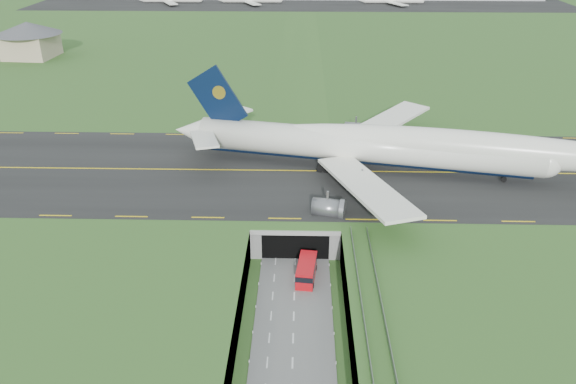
{
  "coord_description": "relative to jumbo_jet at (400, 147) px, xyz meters",
  "views": [
    {
      "loc": [
        0.9,
        -76.56,
        56.08
      ],
      "look_at": [
        -1.62,
        20.0,
        7.54
      ],
      "focal_mm": 35.0,
      "sensor_mm": 36.0,
      "label": 1
    }
  ],
  "objects": [
    {
      "name": "trench_road",
      "position": [
        -21.57,
        -40.4,
        -11.72
      ],
      "size": [
        12.0,
        75.0,
        0.2
      ],
      "primitive_type": "cube",
      "color": "slate",
      "rests_on": "ground"
    },
    {
      "name": "ground",
      "position": [
        -21.57,
        -32.9,
        -11.82
      ],
      "size": [
        900.0,
        900.0,
        0.0
      ],
      "primitive_type": "plane",
      "color": "#2B5020",
      "rests_on": "ground"
    },
    {
      "name": "service_building",
      "position": [
        -123.46,
        101.94,
        2.0
      ],
      "size": [
        25.93,
        25.93,
        13.21
      ],
      "rotation": [
        0.0,
        0.0,
        -0.07
      ],
      "color": "tan",
      "rests_on": "ground"
    },
    {
      "name": "shuttle_tram",
      "position": [
        -19.6,
        -30.69,
        -10.08
      ],
      "size": [
        3.8,
        8.08,
        3.17
      ],
      "rotation": [
        0.0,
        0.0,
        -0.11
      ],
      "color": "red",
      "rests_on": "ground"
    },
    {
      "name": "tunnel_portal",
      "position": [
        -21.57,
        -16.19,
        -8.49
      ],
      "size": [
        17.0,
        22.3,
        6.0
      ],
      "color": "gray",
      "rests_on": "ground"
    },
    {
      "name": "jumbo_jet",
      "position": [
        0.0,
        0.0,
        0.0
      ],
      "size": [
        103.06,
        63.87,
        21.57
      ],
      "rotation": [
        0.0,
        0.0,
        -0.2
      ],
      "color": "white",
      "rests_on": "ground"
    },
    {
      "name": "taxiway",
      "position": [
        -21.57,
        0.1,
        -5.73
      ],
      "size": [
        800.0,
        44.0,
        0.18
      ],
      "primitive_type": "cube",
      "color": "black",
      "rests_on": "airfield_deck"
    },
    {
      "name": "guideway",
      "position": [
        -10.57,
        -52.01,
        -6.5
      ],
      "size": [
        3.0,
        53.0,
        7.05
      ],
      "color": "#A8A8A3",
      "rests_on": "ground"
    },
    {
      "name": "airfield_deck",
      "position": [
        -21.57,
        -32.9,
        -8.82
      ],
      "size": [
        800.0,
        800.0,
        6.0
      ],
      "primitive_type": "cube",
      "color": "gray",
      "rests_on": "ground"
    }
  ]
}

